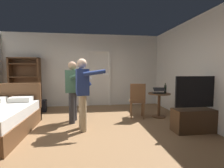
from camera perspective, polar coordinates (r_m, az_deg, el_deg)
name	(u,v)px	position (r m, az deg, el deg)	size (l,w,h in m)	color
ground_plane	(82,132)	(3.91, -10.25, -15.67)	(6.34, 6.34, 0.00)	olive
wall_back	(84,70)	(6.52, -9.40, 4.62)	(6.00, 0.12, 2.72)	silver
wall_right	(206,70)	(4.59, 29.29, 4.15)	(0.12, 5.82, 2.72)	silver
doorway_frame	(99,74)	(6.45, -4.46, 3.44)	(0.93, 0.08, 2.13)	white
bookshelf	(25,81)	(6.69, -27.43, 0.88)	(1.03, 0.32, 1.81)	brown
tv_flatscreen	(199,116)	(4.23, 27.58, -9.53)	(1.16, 0.40, 1.23)	#4C331E
side_table	(159,101)	(5.05, 15.74, -5.58)	(0.63, 0.63, 0.70)	brown
laptop	(159,92)	(4.96, 15.60, -2.49)	(0.38, 0.38, 0.17)	black
bottle_on_table	(165,89)	(4.99, 17.67, -1.65)	(0.06, 0.06, 0.30)	black
wooden_chair	(137,99)	(4.78, 8.63, -5.14)	(0.49, 0.49, 0.99)	brown
person_blue_shirt	(83,89)	(3.82, -9.93, -1.70)	(0.73, 0.61, 1.61)	tan
person_striped_shirt	(73,87)	(4.47, -13.13, -1.02)	(0.64, 0.68, 1.59)	#333338
suitcase_dark	(37,106)	(6.04, -24.09, -6.92)	(0.56, 0.30, 0.37)	black
suitcase_small	(31,109)	(5.56, -25.77, -7.80)	(0.49, 0.30, 0.40)	black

